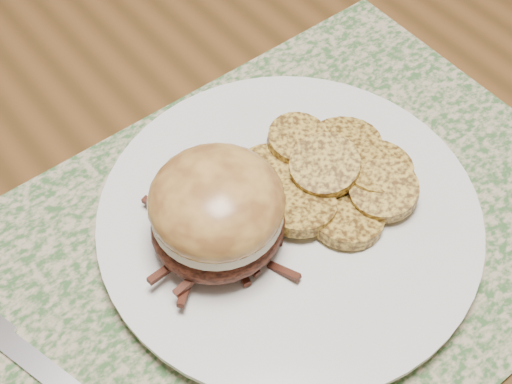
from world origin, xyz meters
The scene contains 6 objects.
dining_table centered at (0.00, 0.00, 0.67)m, with size 1.50×0.90×0.75m.
placemat centered at (0.09, -0.06, 0.75)m, with size 0.45×0.33×0.00m, color #385E30.
dinner_plate centered at (0.10, -0.04, 0.76)m, with size 0.26×0.26×0.02m, color silver.
pork_sandwich centered at (0.05, -0.03, 0.80)m, with size 0.11×0.10×0.07m.
roasted_potatoes centered at (0.14, -0.04, 0.78)m, with size 0.14×0.14×0.03m.
fork centered at (-0.10, -0.03, 0.76)m, with size 0.06×0.17×0.00m.
Camera 1 is at (-0.10, -0.26, 1.19)m, focal length 50.00 mm.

